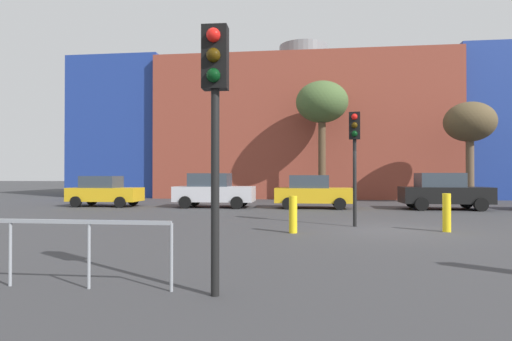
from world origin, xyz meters
The scene contains 13 objects.
ground_plane centered at (0.00, 0.00, 0.00)m, with size 200.00×200.00×0.00m, color #38383A.
building_backdrop centered at (-2.84, 22.11, 5.35)m, with size 36.08×11.80×12.47m.
parked_car_0 centered at (-13.50, 8.47, 0.82)m, with size 3.81×1.87×1.65m.
parked_car_1 centered at (-7.45, 8.47, 0.89)m, with size 4.15×2.04×1.80m.
parked_car_2 centered at (-2.27, 8.47, 0.84)m, with size 3.92×1.93×1.70m.
parked_car_3 centered at (4.15, 8.47, 0.90)m, with size 4.17×2.05×1.81m.
traffic_light_near_left centered at (-3.83, -7.62, 2.81)m, with size 0.37×0.36×3.82m.
traffic_light_island centered at (-0.97, 0.85, 2.79)m, with size 0.39×0.38×3.79m.
bare_tree_0 centered at (6.98, 12.82, 4.73)m, with size 2.93×2.93×6.02m.
bare_tree_1 centered at (-1.59, 14.00, 6.25)m, with size 3.34×3.34×7.73m.
bollard_yellow_0 centered at (-2.95, -0.95, 0.54)m, with size 0.24×0.24×1.09m, color yellow.
bollard_yellow_1 centered at (1.62, -0.15, 0.58)m, with size 0.24×0.24×1.15m, color yellow.
pedestrian_railing centered at (-7.07, -7.46, 0.80)m, with size 5.16×0.06×1.03m.
Camera 1 is at (-2.53, -13.50, 1.70)m, focal length 29.84 mm.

